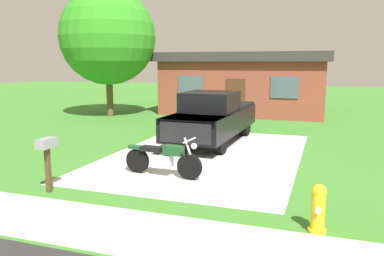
{
  "coord_description": "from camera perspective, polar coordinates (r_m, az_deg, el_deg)",
  "views": [
    {
      "loc": [
        3.59,
        -11.82,
        2.95
      ],
      "look_at": [
        -0.4,
        -0.31,
        0.9
      ],
      "focal_mm": 36.56,
      "sensor_mm": 36.0,
      "label": 1
    }
  ],
  "objects": [
    {
      "name": "ground_plane",
      "position": [
        12.7,
        2.18,
        -3.89
      ],
      "size": [
        80.0,
        80.0,
        0.0
      ],
      "primitive_type": "plane",
      "color": "#3D7F2B"
    },
    {
      "name": "driveway_pad",
      "position": [
        12.7,
        2.18,
        -3.88
      ],
      "size": [
        5.84,
        8.73,
        0.01
      ],
      "primitive_type": "cube",
      "color": "#BABABA",
      "rests_on": "ground"
    },
    {
      "name": "sidewalk_strip",
      "position": [
        7.44,
        -11.87,
        -13.98
      ],
      "size": [
        36.0,
        1.8,
        0.01
      ],
      "primitive_type": "cube",
      "color": "beige",
      "rests_on": "ground"
    },
    {
      "name": "motorcycle",
      "position": [
        10.26,
        -4.22,
        -4.45
      ],
      "size": [
        2.21,
        0.7,
        1.09
      ],
      "color": "black",
      "rests_on": "ground"
    },
    {
      "name": "pickup_truck",
      "position": [
        14.62,
        3.16,
        1.69
      ],
      "size": [
        2.17,
        5.68,
        1.9
      ],
      "color": "black",
      "rests_on": "ground"
    },
    {
      "name": "fire_hydrant",
      "position": [
        7.3,
        17.92,
        -11.13
      ],
      "size": [
        0.32,
        0.4,
        0.87
      ],
      "color": "yellow",
      "rests_on": "ground"
    },
    {
      "name": "mailbox",
      "position": [
        9.45,
        -20.42,
        -3.09
      ],
      "size": [
        0.26,
        0.48,
        1.26
      ],
      "color": "#4C3823",
      "rests_on": "ground"
    },
    {
      "name": "shade_tree",
      "position": [
        22.08,
        -12.19,
        12.88
      ],
      "size": [
        5.18,
        5.18,
        6.91
      ],
      "color": "brown",
      "rests_on": "ground"
    },
    {
      "name": "neighbor_house",
      "position": [
        23.27,
        7.77,
        6.61
      ],
      "size": [
        9.6,
        5.6,
        3.5
      ],
      "color": "brown",
      "rests_on": "ground"
    }
  ]
}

